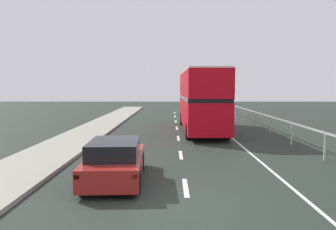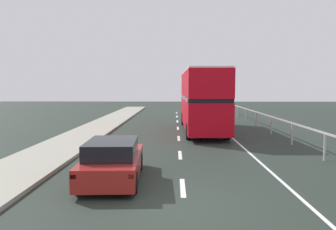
% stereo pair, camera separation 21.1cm
% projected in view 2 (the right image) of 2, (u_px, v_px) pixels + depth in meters
% --- Properties ---
extents(ground_plane, '(74.79, 120.00, 0.10)m').
position_uv_depth(ground_plane, '(184.00, 206.00, 8.69)').
color(ground_plane, '#242D26').
extents(lane_paint_markings, '(3.46, 46.00, 0.01)m').
position_uv_depth(lane_paint_markings, '(219.00, 145.00, 17.48)').
color(lane_paint_markings, silver).
rests_on(lane_paint_markings, ground).
extents(bridge_side_railing, '(0.10, 42.00, 1.22)m').
position_uv_depth(bridge_side_railing, '(292.00, 127.00, 17.43)').
color(bridge_side_railing, '#ADB0AF').
rests_on(bridge_side_railing, ground).
extents(double_decker_bus_red, '(2.73, 10.66, 4.28)m').
position_uv_depth(double_decker_bus_red, '(202.00, 99.00, 22.74)').
color(double_decker_bus_red, red).
rests_on(double_decker_bus_red, ground).
extents(hatchback_car_near, '(1.99, 4.23, 1.38)m').
position_uv_depth(hatchback_car_near, '(113.00, 161.00, 10.82)').
color(hatchback_car_near, maroon).
rests_on(hatchback_car_near, ground).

